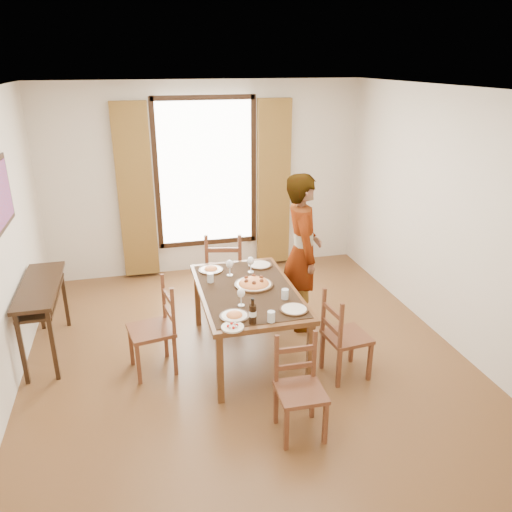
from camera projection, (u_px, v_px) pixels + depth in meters
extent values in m
plane|color=brown|center=(246.00, 356.00, 5.31)|extent=(5.00, 5.00, 0.00)
cube|color=beige|center=(206.00, 180.00, 7.07)|extent=(4.50, 0.10, 2.70)
cube|color=beige|center=(353.00, 392.00, 2.56)|extent=(4.50, 0.10, 2.70)
cube|color=beige|center=(450.00, 219.00, 5.33)|extent=(0.10, 5.00, 2.70)
cube|color=white|center=(244.00, 87.00, 4.31)|extent=(4.50, 5.00, 0.04)
cube|color=white|center=(206.00, 173.00, 7.01)|extent=(1.30, 0.04, 2.00)
cube|color=brown|center=(136.00, 192.00, 6.80)|extent=(0.48, 0.10, 2.40)
cube|color=brown|center=(274.00, 184.00, 7.25)|extent=(0.48, 0.10, 2.40)
cube|color=red|center=(1.00, 195.00, 4.71)|extent=(0.01, 0.76, 0.56)
cube|color=#302010|center=(39.00, 286.00, 5.11)|extent=(0.38, 1.20, 0.04)
cube|color=#302010|center=(41.00, 296.00, 5.15)|extent=(0.34, 1.10, 0.03)
cube|color=#302010|center=(22.00, 350.00, 4.73)|extent=(0.04, 0.04, 0.76)
cube|color=#302010|center=(39.00, 299.00, 5.72)|extent=(0.04, 0.04, 0.76)
cube|color=#302010|center=(53.00, 346.00, 4.79)|extent=(0.04, 0.04, 0.76)
cube|color=#302010|center=(65.00, 296.00, 5.78)|extent=(0.04, 0.04, 0.76)
cube|color=brown|center=(247.00, 292.00, 5.10)|extent=(0.98, 1.60, 0.05)
cube|color=black|center=(247.00, 289.00, 5.09)|extent=(0.90, 1.47, 0.01)
cube|color=brown|center=(220.00, 369.00, 4.48)|extent=(0.06, 0.06, 0.70)
cube|color=brown|center=(197.00, 298.00, 5.81)|extent=(0.06, 0.06, 0.70)
cube|color=brown|center=(310.00, 356.00, 4.67)|extent=(0.06, 0.06, 0.70)
cube|color=brown|center=(268.00, 290.00, 6.01)|extent=(0.06, 0.06, 0.70)
cube|color=brown|center=(151.00, 330.00, 4.92)|extent=(0.49, 0.49, 0.04)
cube|color=brown|center=(131.00, 345.00, 5.09)|extent=(0.04, 0.04, 0.45)
cube|color=brown|center=(166.00, 338.00, 5.23)|extent=(0.04, 0.04, 0.45)
cube|color=brown|center=(139.00, 363.00, 4.78)|extent=(0.04, 0.04, 0.45)
cube|color=brown|center=(175.00, 355.00, 4.92)|extent=(0.04, 0.04, 0.45)
cube|color=brown|center=(164.00, 297.00, 5.05)|extent=(0.04, 0.04, 0.50)
cube|color=brown|center=(173.00, 312.00, 4.75)|extent=(0.04, 0.04, 0.50)
cube|color=brown|center=(169.00, 313.00, 4.94)|extent=(0.09, 0.36, 0.05)
cube|color=brown|center=(168.00, 297.00, 4.87)|extent=(0.09, 0.36, 0.05)
cube|color=brown|center=(224.00, 271.00, 6.20)|extent=(0.55, 0.55, 0.04)
cube|color=brown|center=(241.00, 282.00, 6.47)|extent=(0.04, 0.04, 0.49)
cube|color=brown|center=(240.00, 296.00, 6.11)|extent=(0.04, 0.04, 0.49)
cube|color=brown|center=(210.00, 283.00, 6.47)|extent=(0.04, 0.04, 0.49)
cube|color=brown|center=(208.00, 296.00, 6.10)|extent=(0.04, 0.04, 0.49)
cube|color=brown|center=(240.00, 257.00, 5.91)|extent=(0.04, 0.04, 0.54)
cube|color=brown|center=(207.00, 257.00, 5.90)|extent=(0.04, 0.04, 0.54)
cube|color=brown|center=(223.00, 265.00, 5.95)|extent=(0.39, 0.11, 0.05)
cube|color=brown|center=(223.00, 250.00, 5.87)|extent=(0.39, 0.11, 0.05)
cube|color=brown|center=(301.00, 392.00, 4.07)|extent=(0.39, 0.39, 0.04)
cube|color=brown|center=(286.00, 429.00, 3.97)|extent=(0.04, 0.04, 0.41)
cube|color=brown|center=(276.00, 403.00, 4.27)|extent=(0.04, 0.04, 0.41)
cube|color=brown|center=(325.00, 423.00, 4.03)|extent=(0.04, 0.04, 0.41)
cube|color=brown|center=(312.00, 398.00, 4.33)|extent=(0.04, 0.04, 0.41)
cube|color=brown|center=(276.00, 359.00, 4.12)|extent=(0.03, 0.03, 0.46)
cube|color=brown|center=(314.00, 354.00, 4.18)|extent=(0.03, 0.03, 0.46)
cube|color=brown|center=(295.00, 366.00, 4.18)|extent=(0.33, 0.03, 0.05)
cube|color=brown|center=(296.00, 349.00, 4.12)|extent=(0.33, 0.03, 0.05)
cube|color=brown|center=(347.00, 337.00, 4.86)|extent=(0.44, 0.44, 0.04)
cube|color=brown|center=(370.00, 361.00, 4.84)|extent=(0.04, 0.04, 0.43)
cube|color=brown|center=(339.00, 368.00, 4.73)|extent=(0.04, 0.04, 0.43)
cube|color=brown|center=(352.00, 344.00, 5.14)|extent=(0.04, 0.04, 0.43)
cube|color=brown|center=(322.00, 350.00, 5.03)|extent=(0.04, 0.04, 0.43)
cube|color=brown|center=(341.00, 327.00, 4.56)|extent=(0.03, 0.03, 0.47)
cube|color=brown|center=(324.00, 310.00, 4.86)|extent=(0.03, 0.03, 0.47)
cube|color=brown|center=(331.00, 327.00, 4.75)|extent=(0.06, 0.34, 0.05)
cube|color=brown|center=(332.00, 311.00, 4.68)|extent=(0.06, 0.34, 0.05)
imported|color=gray|center=(302.00, 252.00, 5.64)|extent=(0.80, 0.65, 1.82)
cylinder|color=silver|center=(285.00, 294.00, 4.87)|extent=(0.07, 0.07, 0.10)
cylinder|color=silver|center=(210.00, 278.00, 5.24)|extent=(0.07, 0.07, 0.10)
cylinder|color=silver|center=(271.00, 317.00, 4.45)|extent=(0.07, 0.07, 0.10)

